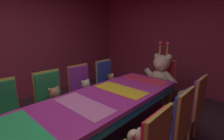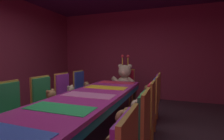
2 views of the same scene
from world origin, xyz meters
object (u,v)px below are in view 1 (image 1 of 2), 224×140
at_px(banquet_table, 84,112).
at_px(chair_left_3, 81,87).
at_px(chair_right_4, 193,103).
at_px(chair_left_4, 106,79).
at_px(throne_chair, 164,78).
at_px(king_teddy_bear, 161,73).
at_px(teddy_left_2, 56,99).
at_px(chair_right_3, 176,123).
at_px(teddy_left_3, 86,89).
at_px(teddy_left_4, 111,81).
at_px(teddy_right_4, 182,101).
at_px(teddy_right_3, 163,120).
at_px(chair_left_1, 3,111).
at_px(chair_left_2, 51,96).

relative_size(banquet_table, chair_left_3, 3.20).
bearing_deg(chair_right_4, banquet_table, 55.89).
height_order(chair_left_4, throne_chair, same).
relative_size(banquet_table, chair_right_4, 3.20).
relative_size(chair_left_3, king_teddy_bear, 1.09).
distance_m(teddy_left_2, throne_chair, 2.21).
distance_m(banquet_table, chair_right_4, 1.49).
distance_m(chair_left_4, king_teddy_bear, 1.12).
relative_size(chair_right_3, king_teddy_bear, 1.09).
bearing_deg(teddy_left_3, chair_left_4, 103.03).
height_order(chair_left_4, teddy_left_4, chair_left_4).
xyz_separation_m(chair_left_3, chair_left_4, (-0.00, 0.64, 0.00)).
xyz_separation_m(chair_left_3, teddy_right_4, (1.54, 0.62, -0.01)).
xyz_separation_m(teddy_right_3, chair_right_4, (0.13, 0.64, 0.02)).
bearing_deg(chair_left_3, chair_right_3, -0.43).
relative_size(banquet_table, king_teddy_bear, 3.48).
relative_size(teddy_left_4, chair_right_4, 0.29).
relative_size(chair_left_1, teddy_right_3, 3.45).
xyz_separation_m(chair_left_3, chair_right_3, (1.70, -0.01, 0.00)).
bearing_deg(king_teddy_bear, teddy_left_3, -27.74).
distance_m(chair_right_3, teddy_right_4, 0.66).
bearing_deg(banquet_table, chair_left_1, -144.50).
height_order(teddy_left_2, teddy_left_3, teddy_left_2).
distance_m(teddy_left_3, chair_right_3, 1.55).
distance_m(chair_left_3, chair_left_4, 0.64).
bearing_deg(teddy_left_2, chair_left_2, 180.00).
bearing_deg(teddy_left_2, throne_chair, 71.73).
height_order(teddy_right_3, chair_right_4, chair_right_4).
relative_size(chair_left_4, teddy_right_4, 3.15).
relative_size(banquet_table, chair_left_2, 3.20).
height_order(chair_left_2, teddy_left_2, chair_left_2).
distance_m(teddy_right_3, teddy_right_4, 0.64).
bearing_deg(king_teddy_bear, teddy_right_4, 43.59).
xyz_separation_m(teddy_left_4, throne_chair, (0.71, 0.88, 0.02)).
height_order(chair_left_2, chair_right_4, same).
height_order(banquet_table, chair_right_3, chair_right_3).
distance_m(teddy_right_4, king_teddy_bear, 1.01).
height_order(chair_left_4, teddy_right_4, chair_left_4).
xyz_separation_m(chair_left_4, teddy_right_3, (1.56, -0.65, -0.02)).
distance_m(chair_left_3, king_teddy_bear, 1.60).
distance_m(chair_left_3, chair_right_3, 1.70).
distance_m(banquet_table, chair_left_2, 0.84).
relative_size(teddy_left_3, throne_chair, 0.31).
distance_m(banquet_table, teddy_left_4, 1.44).
relative_size(teddy_left_4, throne_chair, 0.29).
bearing_deg(chair_left_1, teddy_right_3, 37.70).
bearing_deg(chair_right_4, throne_chair, -47.00).
bearing_deg(teddy_right_3, chair_left_4, -22.73).
bearing_deg(king_teddy_bear, chair_right_4, 49.04).
bearing_deg(chair_right_3, king_teddy_bear, -58.12).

